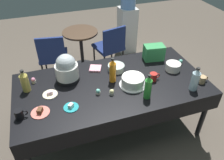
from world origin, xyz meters
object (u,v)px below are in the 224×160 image
Objects in this scene: slow_cooker at (67,69)px; soda_carton at (154,52)px; coffee_mug_red at (153,77)px; round_cafe_table at (81,43)px; glass_salad_bowl at (116,68)px; maroon_chair_right at (110,45)px; soda_bottle_orange_juice at (113,71)px; soda_bottle_ginger_ale at (25,82)px; ceramic_snack_bowl at (173,67)px; dessert_plate_cream at (50,94)px; cupcake_vanilla at (181,62)px; cupcake_berry at (98,92)px; coffee_mug_black at (19,114)px; soda_bottle_water at (195,80)px; cupcake_cocoa at (112,92)px; dessert_plate_teal at (71,107)px; dessert_plate_coral at (40,112)px; frosted_layer_cake at (133,81)px; maroon_chair_left at (53,55)px; potluck_table at (112,88)px; cupcake_lemon at (33,80)px; coffee_mug_tan at (202,79)px; soda_bottle_lime_soda at (148,87)px; water_cooler at (127,24)px.

soda_carton is (1.16, 0.10, -0.06)m from slow_cooker.
round_cafe_table is at bearing 107.78° from coffee_mug_red.
maroon_chair_right reaches higher than glass_salad_bowl.
soda_carton is (0.67, 0.29, -0.04)m from soda_bottle_orange_juice.
soda_bottle_ginger_ale is 0.97m from soda_bottle_orange_juice.
ceramic_snack_bowl reaches higher than dessert_plate_cream.
cupcake_berry is at bearing -168.57° from cupcake_vanilla.
slow_cooker is at bearing 161.08° from coffee_mug_red.
cupcake_vanilla is (1.67, 0.08, 0.02)m from dessert_plate_cream.
coffee_mug_black is at bearing -152.88° from soda_carton.
cupcake_vanilla is 0.24× the size of soda_bottle_water.
soda_bottle_ginger_ale reaches higher than cupcake_cocoa.
cupcake_cocoa is 0.92m from soda_carton.
slow_cooker is at bearing 175.09° from cupcake_vanilla.
soda_bottle_orange_juice is at bearing -107.03° from maroon_chair_right.
dessert_plate_teal is at bearing -145.76° from soda_carton.
round_cafe_table is at bearing 125.25° from cupcake_vanilla.
dessert_plate_cream is 1.18m from coffee_mug_red.
soda_bottle_water is at bearing -25.38° from slow_cooker.
dessert_plate_coral is at bearing -174.34° from coffee_mug_red.
frosted_layer_cake is 0.91× the size of slow_cooker.
soda_bottle_orange_juice is at bearing -65.55° from maroon_chair_left.
cupcake_vanilla is (0.97, 0.11, 0.09)m from potluck_table.
coffee_mug_black reaches higher than potluck_table.
soda_carton reaches higher than maroon_chair_left.
maroon_chair_right is (-0.06, 1.43, -0.31)m from coffee_mug_red.
dessert_plate_teal is (-0.65, -0.48, -0.03)m from glass_salad_bowl.
coffee_mug_black reaches higher than cupcake_lemon.
ceramic_snack_bowl is 0.68× the size of soda_bottle_ginger_ale.
cupcake_vanilla is (1.04, 0.29, 0.00)m from cupcake_cocoa.
coffee_mug_tan is 1.77m from maroon_chair_right.
maroon_chair_right reaches higher than cupcake_lemon.
dessert_plate_teal is 0.81m from soda_bottle_lime_soda.
cupcake_cocoa is 0.55m from coffee_mug_red.
cupcake_cocoa is at bearing -115.98° from water_cooler.
cupcake_lemon is 1.82m from soda_bottle_water.
soda_bottle_orange_juice is 1.04m from coffee_mug_tan.
soda_bottle_orange_juice is at bearing 63.05° from potluck_table.
potluck_table is 10.65× the size of glass_salad_bowl.
dessert_plate_coral is (-1.63, -0.24, -0.04)m from ceramic_snack_bowl.
potluck_table is 2.59× the size of maroon_chair_right.
dessert_plate_cream is 1.74m from maroon_chair_right.
glass_salad_bowl is 1.33m from maroon_chair_left.
soda_bottle_orange_juice is (-0.80, 0.43, 0.01)m from soda_bottle_water.
frosted_layer_cake is 1.08× the size of soda_bottle_water.
potluck_table is 1.57m from round_cafe_table.
cupcake_berry is at bearing 20.03° from dessert_plate_teal.
ceramic_snack_bowl reaches higher than coffee_mug_red.
soda_carton is at bearing -74.56° from maroon_chair_right.
frosted_layer_cake is at bearing -81.00° from round_cafe_table.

